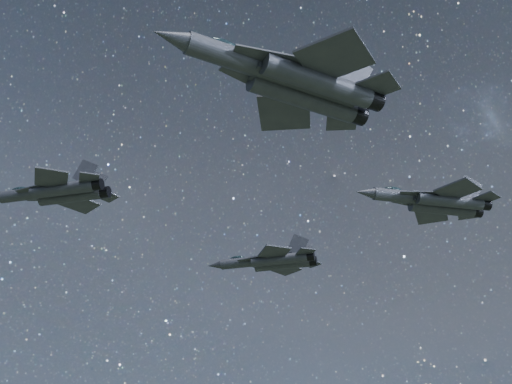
{
  "coord_description": "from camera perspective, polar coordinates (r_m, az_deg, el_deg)",
  "views": [
    {
      "loc": [
        -3.18,
        -60.98,
        116.41
      ],
      "look_at": [
        1.34,
        -1.62,
        149.19
      ],
      "focal_mm": 42.0,
      "sensor_mm": 36.0,
      "label": 1
    }
  ],
  "objects": [
    {
      "name": "jet_lead",
      "position": [
        70.92,
        -18.42,
        -0.0
      ],
      "size": [
        15.85,
        10.65,
        4.0
      ],
      "rotation": [
        0.0,
        0.0,
        -0.31
      ],
      "color": "#2F313A"
    },
    {
      "name": "jet_left",
      "position": [
        87.02,
        1.52,
        -6.59
      ],
      "size": [
        16.9,
        11.3,
        4.28
      ],
      "rotation": [
        0.0,
        0.0,
        -0.33
      ],
      "color": "#2F313A"
    },
    {
      "name": "jet_right",
      "position": [
        48.13,
        3.56,
        10.53
      ],
      "size": [
        19.78,
        13.07,
        5.06
      ],
      "rotation": [
        0.0,
        0.0,
        0.39
      ],
      "color": "#2F313A"
    },
    {
      "name": "jet_slot",
      "position": [
        73.01,
        16.68,
        -0.87
      ],
      "size": [
        16.96,
        11.82,
        4.27
      ],
      "rotation": [
        0.0,
        0.0,
        0.13
      ],
      "color": "#2F313A"
    }
  ]
}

